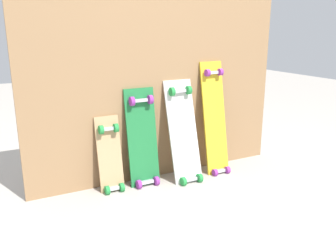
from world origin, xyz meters
The scene contains 6 objects.
ground_plane centered at (0.00, 0.00, 0.00)m, with size 12.00×12.00×0.00m, color #B2AAA0.
plywood_wall_panel centered at (0.00, 0.07, 0.80)m, with size 2.08×0.04×1.59m, color #99724C.
skateboard_natural centered at (-0.45, -0.02, 0.24)m, with size 0.18×0.18×0.61m.
skateboard_green centered at (-0.19, -0.03, 0.33)m, with size 0.23×0.19×0.79m.
skateboard_white centered at (0.13, -0.08, 0.35)m, with size 0.23×0.30×0.84m.
skateboard_yellow centered at (0.44, -0.06, 0.42)m, with size 0.20×0.25×0.97m.
Camera 1 is at (-1.18, -2.39, 1.16)m, focal length 38.19 mm.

